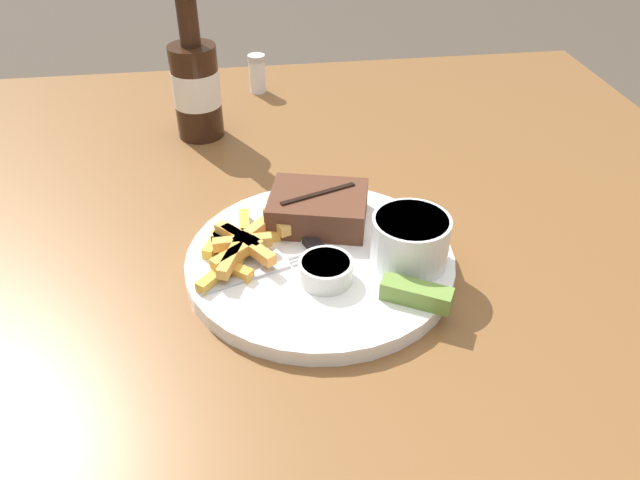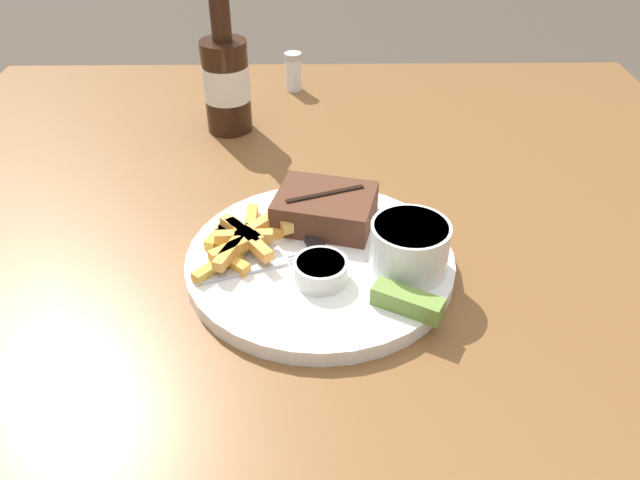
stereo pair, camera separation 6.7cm
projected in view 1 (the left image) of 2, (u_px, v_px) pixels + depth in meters
name	position (u px, v px, depth m)	size (l,w,h in m)	color
dining_table	(320.00, 320.00, 0.74)	(1.17, 1.24, 0.77)	brown
dinner_plate	(320.00, 261.00, 0.69)	(0.29, 0.29, 0.02)	white
steak_portion	(318.00, 208.00, 0.72)	(0.13, 0.11, 0.04)	#512D1E
fries_pile	(240.00, 245.00, 0.68)	(0.10, 0.14, 0.02)	#E79A47
coleslaw_cup	(410.00, 238.00, 0.65)	(0.08, 0.08, 0.06)	white
dipping_sauce_cup	(325.00, 269.00, 0.64)	(0.06, 0.06, 0.02)	silver
pickle_spear	(416.00, 294.00, 0.61)	(0.07, 0.05, 0.02)	olive
fork_utensil	(255.00, 274.00, 0.65)	(0.13, 0.06, 0.00)	#B7B7BC
knife_utensil	(306.00, 235.00, 0.70)	(0.07, 0.16, 0.01)	#B7B7BC
beer_bottle	(196.00, 85.00, 0.91)	(0.07, 0.07, 0.22)	black
salt_shaker	(257.00, 73.00, 1.06)	(0.03, 0.03, 0.07)	white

